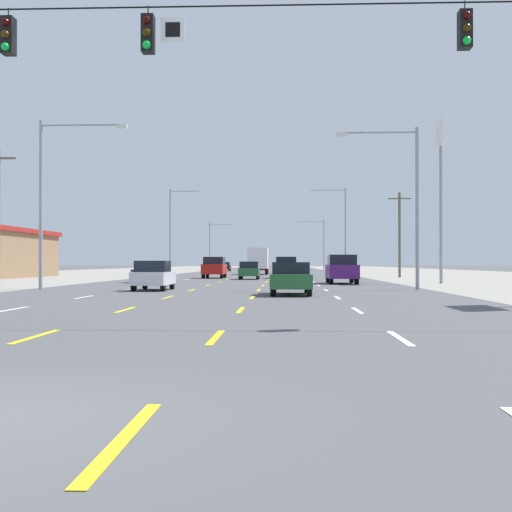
{
  "coord_description": "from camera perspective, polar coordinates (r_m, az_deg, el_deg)",
  "views": [
    {
      "loc": [
        3.06,
        -6.04,
        1.44
      ],
      "look_at": [
        -0.37,
        78.0,
        2.27
      ],
      "focal_mm": 47.93,
      "sensor_mm": 36.0,
      "label": 1
    }
  ],
  "objects": [
    {
      "name": "streetlight_left_row_1",
      "position": [
        79.94,
        -6.94,
        2.51
      ],
      "size": [
        3.66,
        0.26,
        10.02
      ],
      "color": "gray",
      "rests_on": "ground"
    },
    {
      "name": "lot_apron_left",
      "position": [
        77.23,
        -18.77,
        -1.6
      ],
      "size": [
        28.0,
        440.0,
        0.01
      ],
      "primitive_type": "cube",
      "color": "gray",
      "rests_on": "ground"
    },
    {
      "name": "hatchback_far_left_distant_b",
      "position": [
        117.37,
        -2.57,
        -0.88
      ],
      "size": [
        1.72,
        3.9,
        1.54
      ],
      "color": "black",
      "rests_on": "ground"
    },
    {
      "name": "streetlight_left_row_0",
      "position": [
        38.87,
        -16.75,
        5.35
      ],
      "size": [
        4.81,
        0.26,
        9.17
      ],
      "color": "gray",
      "rests_on": "ground"
    },
    {
      "name": "streetlight_right_row_2",
      "position": [
        121.26,
        5.41,
        1.29
      ],
      "size": [
        5.01,
        0.26,
        8.99
      ],
      "color": "gray",
      "rests_on": "ground"
    },
    {
      "name": "hatchback_inner_left_near",
      "position": [
        35.89,
        -8.56,
        -1.6
      ],
      "size": [
        1.72,
        3.9,
        1.54
      ],
      "color": "silver",
      "rests_on": "ground"
    },
    {
      "name": "suv_inner_right_farther",
      "position": [
        62.97,
        2.53,
        -0.94
      ],
      "size": [
        1.98,
        4.9,
        1.98
      ],
      "color": "#4C196B",
      "rests_on": "ground"
    },
    {
      "name": "ground_plane",
      "position": [
        72.12,
        -0.09,
        -1.71
      ],
      "size": [
        572.0,
        572.0,
        0.0
      ],
      "primitive_type": "plane",
      "color": "#4C4C4F"
    },
    {
      "name": "utility_pole_right_row_1",
      "position": [
        68.24,
        11.89,
        1.89
      ],
      "size": [
        2.2,
        0.26,
        8.32
      ],
      "color": "brown",
      "rests_on": "ground"
    },
    {
      "name": "sedan_inner_right_nearest",
      "position": [
        30.57,
        2.92,
        -1.84
      ],
      "size": [
        1.8,
        4.5,
        1.46
      ],
      "color": "#235B2D",
      "rests_on": "ground"
    },
    {
      "name": "hatchback_center_turn_far",
      "position": [
        59.04,
        -0.56,
        -1.2
      ],
      "size": [
        1.72,
        3.9,
        1.54
      ],
      "color": "#235B2D",
      "rests_on": "ground"
    },
    {
      "name": "suv_far_right_mid",
      "position": [
        47.31,
        7.16,
        -1.06
      ],
      "size": [
        1.98,
        4.9,
        1.98
      ],
      "color": "#4C196B",
      "rests_on": "ground"
    },
    {
      "name": "streetlight_right_row_1",
      "position": [
        79.19,
        7.19,
        2.61
      ],
      "size": [
        4.12,
        0.26,
        10.08
      ],
      "color": "gray",
      "rests_on": "ground"
    },
    {
      "name": "streetlight_right_row_0",
      "position": [
        37.31,
        12.55,
        5.09
      ],
      "size": [
        4.38,
        0.26,
        8.65
      ],
      "color": "gray",
      "rests_on": "ground"
    },
    {
      "name": "lot_apron_right",
      "position": [
        75.25,
        19.1,
        -1.62
      ],
      "size": [
        28.0,
        440.0,
        0.01
      ],
      "primitive_type": "cube",
      "color": "gray",
      "rests_on": "ground"
    },
    {
      "name": "suv_inner_left_farthest",
      "position": [
        63.94,
        -3.49,
        -0.93
      ],
      "size": [
        1.98,
        4.9,
        1.98
      ],
      "color": "red",
      "rests_on": "ground"
    },
    {
      "name": "lane_markings",
      "position": [
        110.59,
        0.75,
        -1.31
      ],
      "size": [
        10.64,
        227.6,
        0.01
      ],
      "color": "white",
      "rests_on": "ground"
    },
    {
      "name": "pole_sign_right_row_1",
      "position": [
        49.13,
        15.17,
        7.69
      ],
      "size": [
        0.24,
        2.07,
        11.28
      ],
      "color": "gray",
      "rests_on": "ground"
    },
    {
      "name": "streetlight_left_row_2",
      "position": [
        121.74,
        -3.64,
        1.14
      ],
      "size": [
        4.53,
        0.26,
        8.55
      ],
      "color": "gray",
      "rests_on": "ground"
    },
    {
      "name": "box_truck_center_turn_distant_a",
      "position": [
        83.98,
        0.2,
        -0.29
      ],
      "size": [
        2.4,
        7.2,
        3.23
      ],
      "color": "red",
      "rests_on": "ground"
    },
    {
      "name": "signal_span_wire",
      "position": [
        17.2,
        -7.33,
        11.49
      ],
      "size": [
        27.06,
        0.53,
        8.81
      ],
      "color": "brown",
      "rests_on": "ground"
    },
    {
      "name": "hatchback_far_left_midfar",
      "position": [
        50.07,
        -8.99,
        -1.31
      ],
      "size": [
        1.72,
        3.9,
        1.54
      ],
      "color": "#4C196B",
      "rests_on": "ground"
    }
  ]
}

